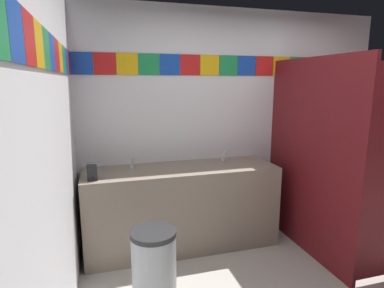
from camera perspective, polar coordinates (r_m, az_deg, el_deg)
wall_back at (r=3.81m, az=7.68°, el=3.90°), size 3.60×0.09×2.57m
wall_side at (r=1.94m, az=-24.97°, el=-4.20°), size 0.09×3.15×2.57m
vanity_counter at (r=3.48m, az=-1.83°, el=-11.10°), size 2.02×0.61×0.88m
faucet_left at (r=3.33m, az=-10.73°, el=-3.58°), size 0.04×0.10×0.14m
faucet_right at (r=3.56m, az=5.67°, el=-2.48°), size 0.04×0.10×0.14m
soap_dispenser at (r=3.05m, az=-17.52°, el=-4.79°), size 0.09×0.09×0.16m
stall_divider at (r=3.36m, az=25.12°, el=-3.08°), size 0.92×1.46×2.00m
toilet at (r=4.29m, az=24.05°, el=-9.73°), size 0.39×0.49×0.74m
trash_bin at (r=2.72m, az=-6.83°, el=-21.21°), size 0.36×0.36×0.63m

